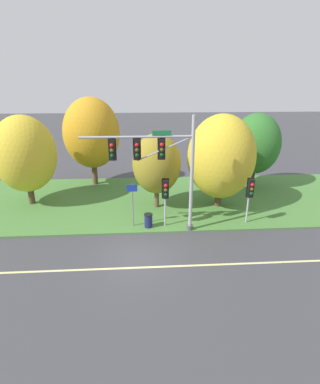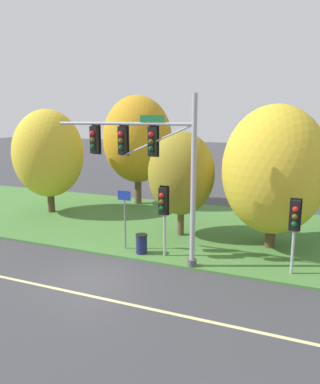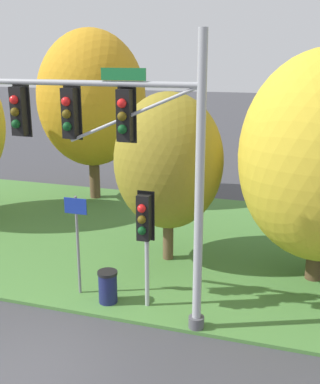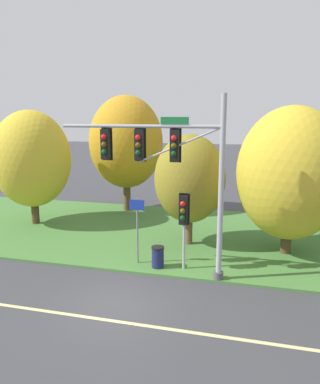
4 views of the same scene
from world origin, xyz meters
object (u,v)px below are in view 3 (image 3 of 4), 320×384
Objects in this scene: traffic_signal_mast at (118,144)px; tree_left_of_mast at (92,99)px; trash_bin at (108,287)px; pedestrian_signal_further_along at (145,225)px; tree_behind_signpost at (169,162)px; route_sign_post at (77,233)px.

tree_left_of_mast is (-5.34, 9.74, 0.07)m from traffic_signal_mast.
tree_left_of_mast is at bearing 117.02° from trash_bin.
tree_behind_signpost is (-0.37, 3.39, 0.95)m from pedestrian_signal_further_along.
traffic_signal_mast is 11.11m from tree_left_of_mast.
trash_bin is (-0.74, -3.38, -2.90)m from tree_behind_signpost.
traffic_signal_mast reaches higher than route_sign_post.
route_sign_post is 10.10m from tree_left_of_mast.
traffic_signal_mast is 2.32m from pedestrian_signal_further_along.
route_sign_post reaches higher than trash_bin.
route_sign_post is 0.52× the size of tree_behind_signpost.
pedestrian_signal_further_along is 3.54m from tree_behind_signpost.
traffic_signal_mast is at bearing -61.25° from tree_left_of_mast.
traffic_signal_mast reaches higher than trash_bin.
tree_left_of_mast is (-5.80, 9.22, 2.29)m from pedestrian_signal_further_along.
trash_bin is at bearing -102.37° from tree_behind_signpost.
traffic_signal_mast is 2.47× the size of route_sign_post.
pedestrian_signal_further_along is 11.13m from tree_left_of_mast.
pedestrian_signal_further_along is 0.42× the size of tree_left_of_mast.
trash_bin is at bearing -62.98° from tree_left_of_mast.
tree_behind_signpost is (5.44, -5.83, -1.34)m from tree_left_of_mast.
route_sign_post is 3.16× the size of trash_bin.
route_sign_post is at bearing 172.89° from pedestrian_signal_further_along.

